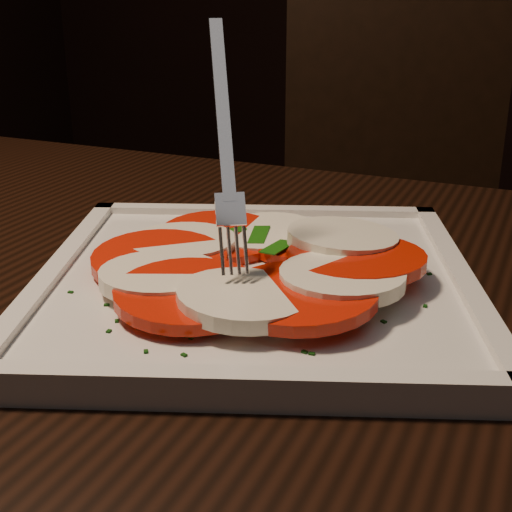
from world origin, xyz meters
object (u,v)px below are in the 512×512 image
object	(u,v)px
table	(190,422)
chair	(389,222)
plate	(256,285)
fork	(223,139)

from	to	relation	value
table	chair	world-z (taller)	chair
table	plate	bearing A→B (deg)	41.00
plate	fork	world-z (taller)	fork
chair	plate	world-z (taller)	chair
chair	fork	world-z (taller)	fork
table	plate	size ratio (longest dim) A/B	3.92
plate	chair	bearing A→B (deg)	95.78
table	fork	distance (m)	0.22
fork	table	bearing A→B (deg)	-157.62
plate	table	bearing A→B (deg)	-139.00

